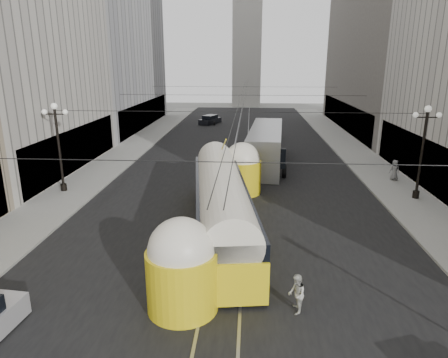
# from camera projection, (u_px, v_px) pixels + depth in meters

# --- Properties ---
(road) EXTENTS (20.00, 85.00, 0.02)m
(road) POSITION_uv_depth(u_px,v_px,m) (240.00, 152.00, 42.50)
(road) COLOR black
(road) RESTS_ON ground
(sidewalk_left) EXTENTS (4.00, 72.00, 0.15)m
(sidewalk_left) POSITION_uv_depth(u_px,v_px,m) (138.00, 143.00, 46.59)
(sidewalk_left) COLOR gray
(sidewalk_left) RESTS_ON ground
(sidewalk_right) EXTENTS (4.00, 72.00, 0.15)m
(sidewalk_right) POSITION_uv_depth(u_px,v_px,m) (347.00, 146.00, 45.07)
(sidewalk_right) COLOR gray
(sidewalk_right) RESTS_ON ground
(rail_left) EXTENTS (0.12, 85.00, 0.04)m
(rail_left) POSITION_uv_depth(u_px,v_px,m) (233.00, 152.00, 42.55)
(rail_left) COLOR gray
(rail_left) RESTS_ON ground
(rail_right) EXTENTS (0.12, 85.00, 0.04)m
(rail_right) POSITION_uv_depth(u_px,v_px,m) (247.00, 152.00, 42.45)
(rail_right) COLOR gray
(rail_right) RESTS_ON ground
(building_left_far) EXTENTS (12.60, 28.60, 28.60)m
(building_left_far) POSITION_uv_depth(u_px,v_px,m) (99.00, 23.00, 54.55)
(building_left_far) COLOR #999999
(building_left_far) RESTS_ON ground
(building_right_far) EXTENTS (12.60, 32.60, 32.60)m
(building_right_far) POSITION_uv_depth(u_px,v_px,m) (400.00, 5.00, 51.45)
(building_right_far) COLOR #514C47
(building_right_far) RESTS_ON ground
(distant_tower) EXTENTS (6.00, 6.00, 31.36)m
(distant_tower) POSITION_uv_depth(u_px,v_px,m) (247.00, 33.00, 83.72)
(distant_tower) COLOR #B2AFA8
(distant_tower) RESTS_ON ground
(lamppost_left_mid) EXTENTS (1.86, 0.44, 6.37)m
(lamppost_left_mid) POSITION_uv_depth(u_px,v_px,m) (58.00, 142.00, 28.36)
(lamppost_left_mid) COLOR black
(lamppost_left_mid) RESTS_ON sidewalk_left
(lamppost_right_mid) EXTENTS (1.86, 0.44, 6.37)m
(lamppost_right_mid) POSITION_uv_depth(u_px,v_px,m) (423.00, 147.00, 26.77)
(lamppost_right_mid) COLOR black
(lamppost_right_mid) RESTS_ON sidewalk_right
(catenary) EXTENTS (25.00, 72.00, 0.23)m
(catenary) POSITION_uv_depth(u_px,v_px,m) (242.00, 97.00, 39.86)
(catenary) COLOR black
(catenary) RESTS_ON ground
(streetcar) EXTENTS (4.71, 17.20, 3.80)m
(streetcar) POSITION_uv_depth(u_px,v_px,m) (221.00, 202.00, 21.94)
(streetcar) COLOR yellow
(streetcar) RESTS_ON ground
(city_bus) EXTENTS (3.83, 13.58, 3.40)m
(city_bus) POSITION_uv_depth(u_px,v_px,m) (266.00, 144.00, 37.05)
(city_bus) COLOR #A3A5A8
(city_bus) RESTS_ON ground
(sedan_white_far) EXTENTS (2.51, 4.37, 1.30)m
(sedan_white_far) POSITION_uv_depth(u_px,v_px,m) (272.00, 134.00, 49.50)
(sedan_white_far) COLOR silver
(sedan_white_far) RESTS_ON ground
(sedan_dark_far) EXTENTS (3.32, 4.64, 1.36)m
(sedan_dark_far) POSITION_uv_depth(u_px,v_px,m) (210.00, 120.00, 61.49)
(sedan_dark_far) COLOR black
(sedan_dark_far) RESTS_ON ground
(pedestrian_crossing_a) EXTENTS (0.50, 0.66, 1.60)m
(pedestrian_crossing_a) POSITION_uv_depth(u_px,v_px,m) (171.00, 291.00, 15.31)
(pedestrian_crossing_a) COLOR black
(pedestrian_crossing_a) RESTS_ON ground
(pedestrian_crossing_b) EXTENTS (0.60, 0.77, 1.57)m
(pedestrian_crossing_b) POSITION_uv_depth(u_px,v_px,m) (296.00, 294.00, 15.15)
(pedestrian_crossing_b) COLOR #B4B5A9
(pedestrian_crossing_b) RESTS_ON ground
(pedestrian_sidewalk_right) EXTENTS (0.86, 0.60, 1.64)m
(pedestrian_sidewalk_right) POSITION_uv_depth(u_px,v_px,m) (395.00, 170.00, 31.74)
(pedestrian_sidewalk_right) COLOR slate
(pedestrian_sidewalk_right) RESTS_ON sidewalk_right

